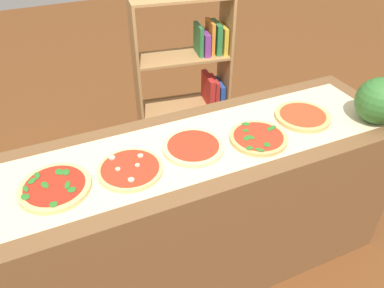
{
  "coord_description": "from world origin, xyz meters",
  "views": [
    {
      "loc": [
        -0.6,
        -1.34,
        2.05
      ],
      "look_at": [
        0.0,
        0.0,
        0.95
      ],
      "focal_mm": 35.5,
      "sensor_mm": 36.0,
      "label": 1
    }
  ],
  "objects_px": {
    "pizza_plain_2": "(193,147)",
    "pizza_spinach_3": "(258,138)",
    "pizza_plain_4": "(302,116)",
    "watermelon": "(379,101)",
    "pizza_mushroom_1": "(130,169)",
    "bookshelf": "(193,90)",
    "pizza_spinach_0": "(55,187)"
  },
  "relations": [
    {
      "from": "pizza_plain_2",
      "to": "watermelon",
      "type": "xyz_separation_m",
      "value": [
        0.98,
        -0.16,
        0.11
      ]
    },
    {
      "from": "pizza_plain_4",
      "to": "pizza_spinach_3",
      "type": "bearing_deg",
      "value": -167.43
    },
    {
      "from": "pizza_spinach_0",
      "to": "pizza_mushroom_1",
      "type": "height_order",
      "value": "pizza_spinach_0"
    },
    {
      "from": "pizza_spinach_0",
      "to": "watermelon",
      "type": "bearing_deg",
      "value": -5.14
    },
    {
      "from": "pizza_mushroom_1",
      "to": "pizza_plain_2",
      "type": "distance_m",
      "value": 0.33
    },
    {
      "from": "pizza_spinach_0",
      "to": "pizza_plain_2",
      "type": "distance_m",
      "value": 0.65
    },
    {
      "from": "pizza_spinach_3",
      "to": "watermelon",
      "type": "distance_m",
      "value": 0.68
    },
    {
      "from": "pizza_plain_2",
      "to": "pizza_plain_4",
      "type": "height_order",
      "value": "pizza_plain_4"
    },
    {
      "from": "pizza_plain_2",
      "to": "pizza_plain_4",
      "type": "distance_m",
      "value": 0.65
    },
    {
      "from": "pizza_mushroom_1",
      "to": "pizza_plain_4",
      "type": "xyz_separation_m",
      "value": [
        0.97,
        0.04,
        0.0
      ]
    },
    {
      "from": "pizza_spinach_0",
      "to": "bookshelf",
      "type": "bearing_deg",
      "value": 44.72
    },
    {
      "from": "pizza_plain_2",
      "to": "pizza_spinach_3",
      "type": "bearing_deg",
      "value": -11.73
    },
    {
      "from": "pizza_plain_2",
      "to": "pizza_spinach_3",
      "type": "height_order",
      "value": "pizza_spinach_3"
    },
    {
      "from": "pizza_spinach_0",
      "to": "pizza_plain_4",
      "type": "bearing_deg",
      "value": 1.02
    },
    {
      "from": "pizza_spinach_0",
      "to": "watermelon",
      "type": "xyz_separation_m",
      "value": [
        1.63,
        -0.15,
        0.11
      ]
    },
    {
      "from": "pizza_spinach_3",
      "to": "watermelon",
      "type": "xyz_separation_m",
      "value": [
        0.66,
        -0.1,
        0.11
      ]
    },
    {
      "from": "pizza_spinach_0",
      "to": "pizza_mushroom_1",
      "type": "bearing_deg",
      "value": -2.75
    },
    {
      "from": "pizza_plain_2",
      "to": "watermelon",
      "type": "distance_m",
      "value": 1.0
    },
    {
      "from": "pizza_spinach_0",
      "to": "pizza_spinach_3",
      "type": "bearing_deg",
      "value": -2.9
    },
    {
      "from": "pizza_spinach_0",
      "to": "pizza_mushroom_1",
      "type": "distance_m",
      "value": 0.32
    },
    {
      "from": "bookshelf",
      "to": "pizza_plain_4",
      "type": "bearing_deg",
      "value": -82.53
    },
    {
      "from": "watermelon",
      "to": "bookshelf",
      "type": "height_order",
      "value": "bookshelf"
    },
    {
      "from": "watermelon",
      "to": "pizza_spinach_0",
      "type": "bearing_deg",
      "value": 174.86
    },
    {
      "from": "pizza_spinach_0",
      "to": "pizza_plain_4",
      "type": "xyz_separation_m",
      "value": [
        1.3,
        0.02,
        -0.0
      ]
    },
    {
      "from": "bookshelf",
      "to": "pizza_spinach_3",
      "type": "bearing_deg",
      "value": -98.53
    },
    {
      "from": "pizza_plain_4",
      "to": "pizza_spinach_0",
      "type": "bearing_deg",
      "value": -178.98
    },
    {
      "from": "pizza_plain_2",
      "to": "watermelon",
      "type": "relative_size",
      "value": 1.23
    },
    {
      "from": "pizza_plain_2",
      "to": "pizza_spinach_3",
      "type": "relative_size",
      "value": 1.04
    },
    {
      "from": "pizza_plain_4",
      "to": "watermelon",
      "type": "relative_size",
      "value": 1.22
    },
    {
      "from": "pizza_mushroom_1",
      "to": "pizza_plain_4",
      "type": "distance_m",
      "value": 0.97
    },
    {
      "from": "pizza_spinach_3",
      "to": "watermelon",
      "type": "bearing_deg",
      "value": -8.41
    },
    {
      "from": "pizza_plain_4",
      "to": "pizza_mushroom_1",
      "type": "bearing_deg",
      "value": -177.72
    }
  ]
}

